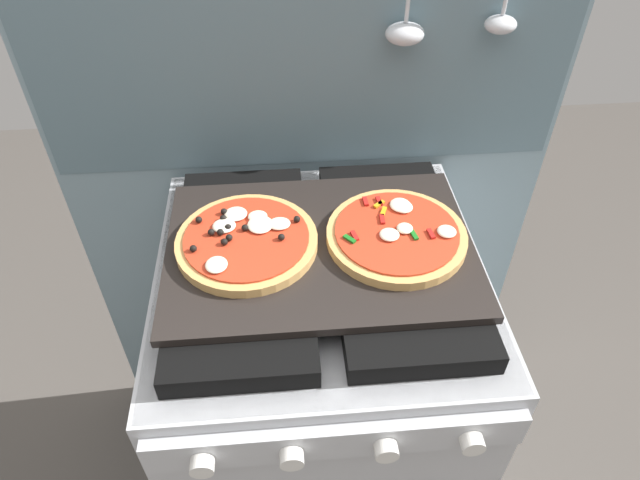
{
  "coord_description": "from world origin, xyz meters",
  "views": [
    {
      "loc": [
        -0.06,
        -0.72,
        1.59
      ],
      "look_at": [
        0.0,
        0.0,
        0.93
      ],
      "focal_mm": 31.68,
      "sensor_mm": 36.0,
      "label": 1
    }
  ],
  "objects": [
    {
      "name": "ground_plane",
      "position": [
        0.0,
        0.0,
        0.0
      ],
      "size": [
        4.0,
        4.0,
        0.0
      ],
      "primitive_type": "plane",
      "color": "#4C4742"
    },
    {
      "name": "kitchen_backsplash",
      "position": [
        0.0,
        0.33,
        0.79
      ],
      "size": [
        1.1,
        0.09,
        1.55
      ],
      "color": "#7A939E",
      "rests_on": "ground_plane"
    },
    {
      "name": "stove",
      "position": [
        -0.0,
        -0.0,
        0.45
      ],
      "size": [
        0.6,
        0.64,
        0.9
      ],
      "color": "#B7BABF",
      "rests_on": "ground_plane"
    },
    {
      "name": "baking_tray",
      "position": [
        0.0,
        0.0,
        0.91
      ],
      "size": [
        0.54,
        0.38,
        0.02
      ],
      "primitive_type": "cube",
      "color": "black",
      "rests_on": "stove"
    },
    {
      "name": "pizza_left",
      "position": [
        -0.13,
        0.01,
        0.93
      ],
      "size": [
        0.25,
        0.25,
        0.03
      ],
      "color": "tan",
      "rests_on": "baking_tray"
    },
    {
      "name": "pizza_right",
      "position": [
        0.14,
        0.0,
        0.93
      ],
      "size": [
        0.25,
        0.25,
        0.03
      ],
      "color": "tan",
      "rests_on": "baking_tray"
    }
  ]
}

